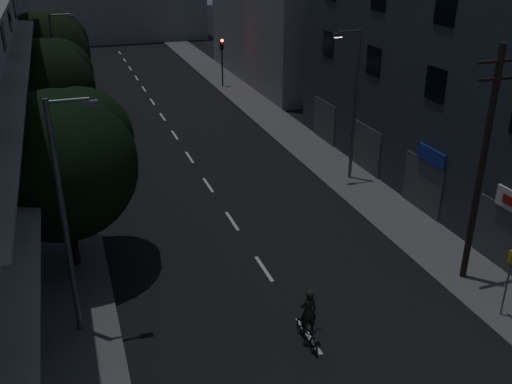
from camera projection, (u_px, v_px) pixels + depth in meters
ground at (188, 155)px, 35.21m from camera, size 160.00×160.00×0.00m
sidewalk_left at (61, 168)px, 32.96m from camera, size 3.00×90.00×0.15m
sidewalk_right at (300, 140)px, 37.41m from camera, size 3.00×90.00×0.15m
lane_markings at (168, 125)px, 40.60m from camera, size 0.15×60.50×0.01m
building_right at (481, 94)px, 27.02m from camera, size 6.19×28.00×11.00m
building_far_right at (274, 8)px, 50.76m from camera, size 6.00×20.00×13.00m
tree_near at (61, 160)px, 21.47m from camera, size 5.82×5.82×7.18m
tree_mid at (46, 85)px, 32.87m from camera, size 5.67×5.67×6.97m
tree_far at (46, 52)px, 39.89m from camera, size 6.14×6.14×7.60m
traffic_signal_far_right at (222, 52)px, 49.45m from camera, size 0.28×0.37×4.10m
traffic_signal_far_left at (66, 66)px, 44.21m from camera, size 0.28×0.37×4.10m
street_lamp_left_near at (67, 211)px, 17.60m from camera, size 1.51×0.25×8.00m
street_lamp_right at (353, 99)px, 29.68m from camera, size 1.51×0.25×8.00m
street_lamp_left_far at (59, 73)px, 35.30m from camera, size 1.51×0.25×8.00m
utility_pole at (482, 164)px, 20.45m from camera, size 1.80×0.24×9.00m
bus_stop_sign at (509, 272)px, 19.41m from camera, size 0.06×0.35×2.52m
cyclist at (308, 325)px, 18.66m from camera, size 0.61×1.65×2.08m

